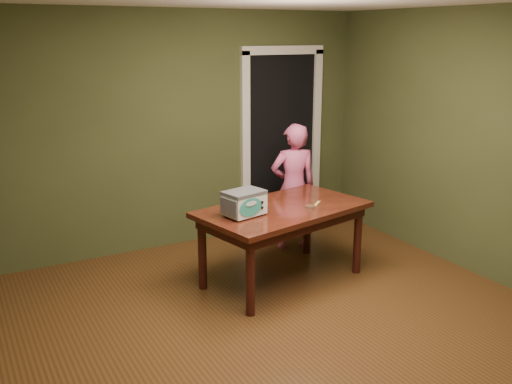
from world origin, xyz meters
TOP-DOWN VIEW (x-y plane):
  - floor at (0.00, 0.00)m, footprint 5.00×5.00m
  - room_shell at (0.00, 0.00)m, footprint 4.52×5.02m
  - doorway at (1.30, 2.78)m, footprint 1.10×0.66m
  - dining_table at (0.45, 1.04)m, footprint 1.75×1.21m
  - toy_oven at (0.00, 0.98)m, footprint 0.42×0.33m
  - baking_pan at (0.66, 0.90)m, footprint 0.10×0.10m
  - spatula at (0.78, 0.96)m, footprint 0.15×0.14m
  - child at (1.01, 1.75)m, footprint 0.58×0.45m

SIDE VIEW (x-z plane):
  - floor at x=0.00m, z-range 0.00..0.00m
  - dining_table at x=0.45m, z-range 0.28..1.03m
  - child at x=1.01m, z-range 0.00..1.41m
  - spatula at x=0.78m, z-range 0.75..0.76m
  - baking_pan at x=0.66m, z-range 0.75..0.77m
  - toy_oven at x=0.00m, z-range 0.76..0.99m
  - doorway at x=1.30m, z-range -0.07..2.18m
  - room_shell at x=0.00m, z-range 0.40..3.01m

